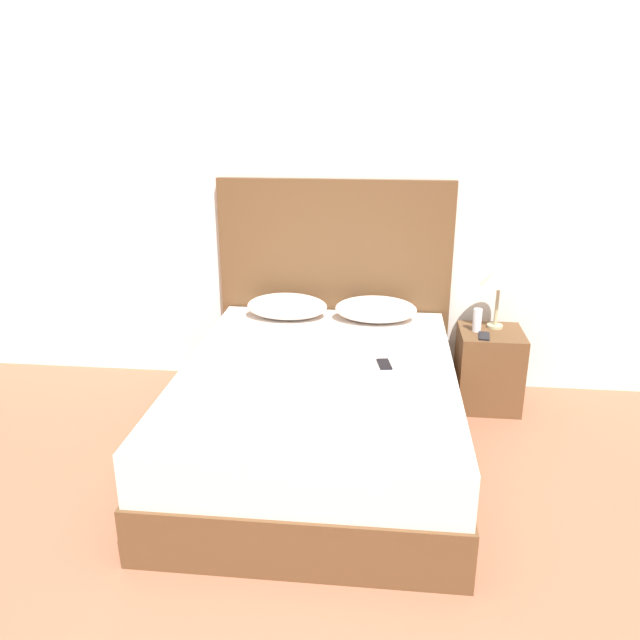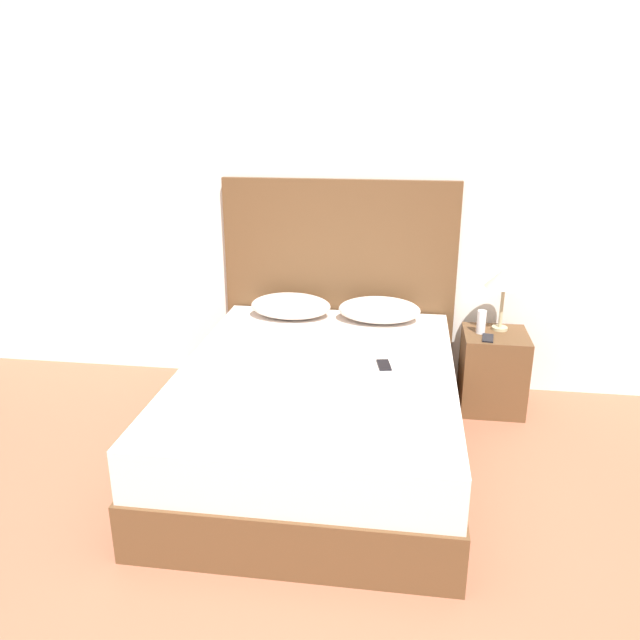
% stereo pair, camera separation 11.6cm
% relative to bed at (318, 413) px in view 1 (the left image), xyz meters
% --- Properties ---
extents(wall_back, '(10.00, 0.06, 2.70)m').
position_rel_bed_xyz_m(wall_back, '(0.08, 1.16, 1.06)').
color(wall_back, white).
rests_on(wall_back, ground_plane).
extents(bed, '(1.60, 2.13, 0.59)m').
position_rel_bed_xyz_m(bed, '(0.00, 0.00, 0.00)').
color(bed, brown).
rests_on(bed, ground_plane).
extents(headboard, '(1.68, 0.05, 1.53)m').
position_rel_bed_xyz_m(headboard, '(0.00, 1.09, 0.47)').
color(headboard, brown).
rests_on(headboard, ground_plane).
extents(pillow_left, '(0.57, 0.35, 0.17)m').
position_rel_bed_xyz_m(pillow_left, '(-0.31, 0.84, 0.38)').
color(pillow_left, silver).
rests_on(pillow_left, bed).
extents(pillow_right, '(0.57, 0.35, 0.17)m').
position_rel_bed_xyz_m(pillow_right, '(0.31, 0.84, 0.38)').
color(pillow_right, silver).
rests_on(pillow_right, bed).
extents(phone_on_bed, '(0.10, 0.16, 0.01)m').
position_rel_bed_xyz_m(phone_on_bed, '(0.38, 0.07, 0.30)').
color(phone_on_bed, black).
rests_on(phone_on_bed, bed).
extents(nightstand, '(0.43, 0.42, 0.55)m').
position_rel_bed_xyz_m(nightstand, '(1.11, 0.80, -0.02)').
color(nightstand, brown).
rests_on(nightstand, ground_plane).
extents(table_lamp, '(0.26, 0.26, 0.44)m').
position_rel_bed_xyz_m(table_lamp, '(1.14, 0.89, 0.62)').
color(table_lamp, tan).
rests_on(table_lamp, nightstand).
extents(phone_on_nightstand, '(0.09, 0.16, 0.01)m').
position_rel_bed_xyz_m(phone_on_nightstand, '(1.04, 0.70, 0.27)').
color(phone_on_nightstand, black).
rests_on(phone_on_nightstand, nightstand).
extents(toiletry_bottle, '(0.06, 0.06, 0.16)m').
position_rel_bed_xyz_m(toiletry_bottle, '(1.00, 0.80, 0.34)').
color(toiletry_bottle, silver).
rests_on(toiletry_bottle, nightstand).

